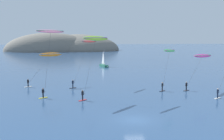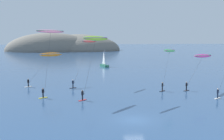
% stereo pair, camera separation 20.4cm
% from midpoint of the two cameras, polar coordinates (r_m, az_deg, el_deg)
% --- Properties ---
extents(ground_plane, '(600.00, 600.00, 0.00)m').
position_cam_midpoint_polar(ground_plane, '(35.30, 4.75, -10.12)').
color(ground_plane, '#2D4C75').
extents(headland_island, '(78.44, 53.90, 24.41)m').
position_cam_midpoint_polar(headland_island, '(198.43, -8.99, 3.94)').
color(headland_island, slate).
rests_on(headland_island, ground).
extents(sailboat_near, '(2.62, 5.94, 5.70)m').
position_cam_midpoint_polar(sailboat_near, '(93.72, -1.42, 1.06)').
color(sailboat_near, '#23664C').
rests_on(sailboat_near, ground).
extents(kitesurfer_red, '(6.29, 6.71, 9.50)m').
position_cam_midpoint_polar(kitesurfer_red, '(59.00, -4.89, 5.00)').
color(kitesurfer_red, '#2D2D33').
rests_on(kitesurfer_red, ground).
extents(kitesurfer_pink, '(5.33, 5.34, 11.45)m').
position_cam_midpoint_polar(kitesurfer_pink, '(48.58, -12.34, 6.85)').
color(kitesurfer_pink, yellow).
rests_on(kitesurfer_pink, ground).
extents(kitesurfer_orange, '(7.72, 5.17, 6.86)m').
position_cam_midpoint_polar(kitesurfer_orange, '(60.76, -12.59, 2.61)').
color(kitesurfer_orange, silver).
rests_on(kitesurfer_orange, ground).
extents(kitesurfer_lime, '(5.66, 4.70, 10.40)m').
position_cam_midpoint_polar(kitesurfer_lime, '(46.32, -3.40, 5.63)').
color(kitesurfer_lime, red).
rests_on(kitesurfer_lime, ground).
extents(kitesurfer_magenta, '(7.72, 5.02, 6.77)m').
position_cam_midpoint_polar(kitesurfer_magenta, '(57.95, 17.83, 2.28)').
color(kitesurfer_magenta, '#2D2D33').
rests_on(kitesurfer_magenta, ground).
extents(kitesurfer_green, '(4.84, 5.15, 7.81)m').
position_cam_midpoint_polar(kitesurfer_green, '(55.30, 11.61, 3.24)').
color(kitesurfer_green, '#2D2D33').
rests_on(kitesurfer_green, ground).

